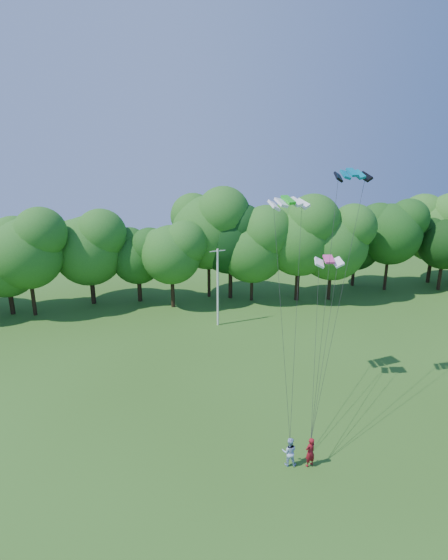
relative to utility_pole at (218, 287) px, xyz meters
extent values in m
cylinder|color=silver|center=(0.00, 0.00, -0.11)|extent=(0.21, 0.21, 8.30)
cube|color=silver|center=(0.00, 0.00, 3.83)|extent=(1.64, 0.44, 0.08)
imported|color=maroon|center=(1.57, -22.10, -3.31)|extent=(0.81, 0.67, 1.91)
imported|color=#AAC2EC|center=(0.39, -21.79, -3.35)|extent=(1.06, 0.93, 1.83)
cube|color=#046E8A|center=(6.41, -14.92, 12.35)|extent=(2.40, 1.07, 0.55)
cube|color=green|center=(2.77, -12.90, 10.39)|extent=(3.03, 1.81, 0.54)
cube|color=#E6408F|center=(5.68, -13.89, 6.20)|extent=(2.16, 1.25, 0.47)
cylinder|color=black|center=(3.09, 8.27, -1.99)|extent=(0.46, 0.46, 4.54)
ellipsoid|color=black|center=(3.09, 8.27, 3.99)|extent=(9.08, 9.08, 9.91)
cylinder|color=#372716|center=(31.50, 9.29, -1.99)|extent=(0.49, 0.49, 4.55)
ellipsoid|color=#2E641E|center=(31.50, 9.29, 4.01)|extent=(9.09, 9.09, 9.92)
camera|label=1|loc=(-7.57, -42.38, 14.05)|focal=28.00mm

